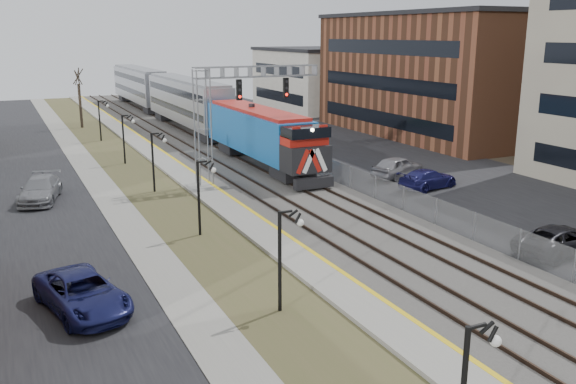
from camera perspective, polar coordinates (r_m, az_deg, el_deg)
street_west at (r=47.51m, az=-23.19°, el=0.93°), size 7.00×120.00×0.04m
sidewalk at (r=47.85m, az=-17.82°, el=1.54°), size 2.00×120.00×0.08m
grass_median at (r=48.31m, az=-14.31°, el=1.90°), size 4.00×120.00×0.06m
platform at (r=48.93m, az=-10.88°, el=2.36°), size 2.00×120.00×0.24m
ballast_bed at (r=50.39m, az=-5.37°, el=2.88°), size 8.00×120.00×0.20m
parking_lot at (r=55.59m, az=6.33°, el=3.88°), size 16.00×120.00×0.04m
platform_edge at (r=49.13m, az=-9.89°, el=2.60°), size 0.24×120.00×0.01m
track_near at (r=49.72m, az=-7.54°, el=2.87°), size 1.58×120.00×0.15m
track_far at (r=50.88m, az=-3.79°, el=3.23°), size 1.58×120.00×0.15m
train at (r=70.36m, az=-10.31°, el=8.34°), size 3.00×63.05×5.33m
signal_gantry at (r=42.08m, az=-5.79°, el=8.13°), size 9.00×1.07×8.15m
lampposts at (r=32.05m, az=-8.50°, el=-0.53°), size 0.14×62.14×4.00m
fence at (r=51.81m, az=-1.02°, el=4.06°), size 0.04×120.00×1.60m
buildings_east at (r=60.55m, az=20.01°, el=9.98°), size 16.00×76.00×15.00m
bare_trees at (r=50.85m, az=-25.02°, el=4.66°), size 12.30×42.30×5.95m
car_lot_c at (r=32.02m, az=24.11°, el=-4.16°), size 5.12×2.76×1.36m
car_lot_d at (r=42.47m, az=12.95°, el=1.15°), size 4.93×2.84×1.34m
car_lot_e at (r=45.34m, az=10.19°, el=2.29°), size 5.00×3.34×1.58m
car_lot_f at (r=61.90m, az=-0.83°, el=5.72°), size 4.62×2.92×1.44m
car_street_a at (r=24.66m, az=-18.69°, el=-9.03°), size 3.55×5.60×1.44m
car_street_b at (r=41.35m, az=-22.18°, el=0.17°), size 3.32×5.51×1.49m
car_lot_g at (r=64.11m, az=-1.97°, el=6.01°), size 4.46×2.75×1.42m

